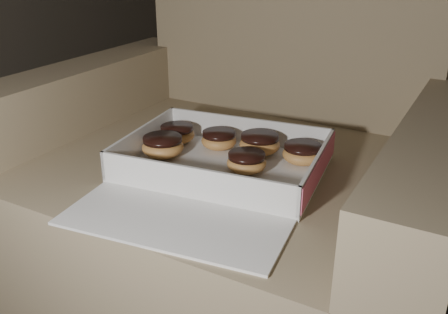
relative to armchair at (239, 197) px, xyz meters
name	(u,v)px	position (x,y,z in m)	size (l,w,h in m)	color
armchair	(239,197)	(0.00, 0.00, 0.00)	(0.94, 0.80, 0.98)	#827253
bakery_box	(218,172)	(0.04, -0.17, 0.14)	(0.43, 0.48, 0.06)	white
donut_a	(177,134)	(-0.12, -0.07, 0.16)	(0.08, 0.08, 0.04)	gold
donut_b	(247,162)	(0.08, -0.13, 0.16)	(0.08, 0.08, 0.04)	gold
donut_c	(219,139)	(-0.02, -0.05, 0.16)	(0.08, 0.08, 0.04)	gold
donut_d	(302,153)	(0.16, -0.04, 0.16)	(0.08, 0.08, 0.04)	gold
donut_e	(163,146)	(-0.10, -0.14, 0.16)	(0.09, 0.09, 0.04)	gold
donut_f	(260,143)	(0.06, -0.03, 0.16)	(0.08, 0.08, 0.04)	gold
crumb_a	(241,192)	(0.11, -0.21, 0.14)	(0.01, 0.01, 0.00)	black
crumb_b	(224,184)	(0.07, -0.20, 0.14)	(0.01, 0.01, 0.00)	black
crumb_c	(228,177)	(0.06, -0.17, 0.14)	(0.01, 0.01, 0.00)	black
crumb_d	(218,190)	(0.07, -0.23, 0.14)	(0.01, 0.01, 0.00)	black
crumb_e	(256,191)	(0.13, -0.19, 0.14)	(0.01, 0.01, 0.00)	black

